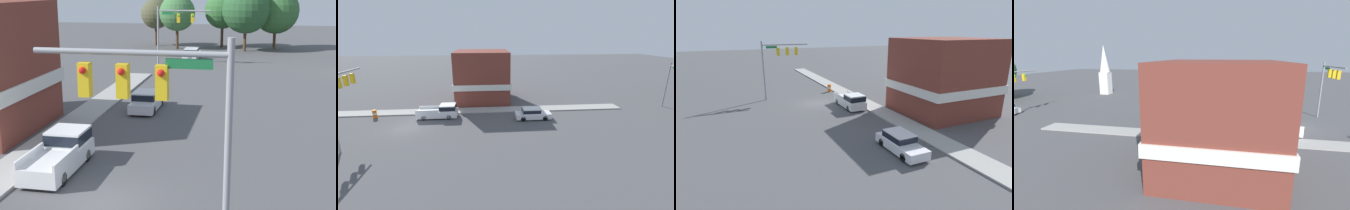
{
  "view_description": "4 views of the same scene",
  "coord_description": "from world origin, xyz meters",
  "views": [
    {
      "loc": [
        6.28,
        -17.74,
        9.12
      ],
      "look_at": [
        0.98,
        10.49,
        1.83
      ],
      "focal_mm": 50.0,
      "sensor_mm": 36.0,
      "label": 1
    },
    {
      "loc": [
        26.1,
        9.72,
        10.81
      ],
      "look_at": [
        -0.74,
        12.14,
        2.33
      ],
      "focal_mm": 24.0,
      "sensor_mm": 36.0,
      "label": 2
    },
    {
      "loc": [
        10.02,
        31.03,
        9.2
      ],
      "look_at": [
        1.08,
        11.14,
        2.86
      ],
      "focal_mm": 28.0,
      "sensor_mm": 36.0,
      "label": 3
    },
    {
      "loc": [
        -28.54,
        8.6,
        8.68
      ],
      "look_at": [
        -1.34,
        13.97,
        2.48
      ],
      "focal_mm": 24.0,
      "sensor_mm": 36.0,
      "label": 4
    }
  ],
  "objects": [
    {
      "name": "church_steeple",
      "position": [
        17.76,
        35.34,
        5.67
      ],
      "size": [
        2.22,
        2.22,
        10.83
      ],
      "color": "white",
      "rests_on": "ground"
    },
    {
      "name": "corner_brick_building",
      "position": [
        -12.04,
        9.11,
        4.02
      ],
      "size": [
        9.58,
        8.92,
        8.26
      ],
      "color": "brown",
      "rests_on": "ground"
    },
    {
      "name": "sidewalk_curb",
      "position": [
        -5.7,
        0.0,
        0.07
      ],
      "size": [
        2.4,
        60.0,
        0.14
      ],
      "color": "#9E9E99",
      "rests_on": "ground"
    },
    {
      "name": "near_signal_assembly",
      "position": [
        3.64,
        -4.41,
        5.63
      ],
      "size": [
        6.13,
        0.49,
        7.73
      ],
      "color": "gray",
      "rests_on": "ground"
    },
    {
      "name": "ground_plane",
      "position": [
        0.0,
        0.0,
        0.0
      ],
      "size": [
        200.0,
        200.0,
        0.0
      ],
      "primitive_type": "plane",
      "color": "#4C4C4F"
    },
    {
      "name": "pickup_truck_parked",
      "position": [
        -3.29,
        3.55,
        0.9
      ],
      "size": [
        2.02,
        5.26,
        1.82
      ],
      "color": "black",
      "rests_on": "ground"
    },
    {
      "name": "car_lead",
      "position": [
        -1.66,
        15.75,
        0.78
      ],
      "size": [
        1.81,
        4.67,
        1.51
      ],
      "color": "black",
      "rests_on": "ground"
    }
  ]
}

